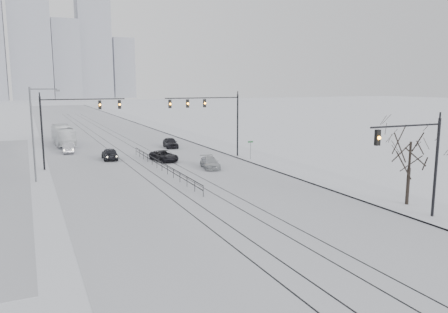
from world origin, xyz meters
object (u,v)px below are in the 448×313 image
traffic_mast_near (420,155)px  box_truck (63,135)px  sedan_nb_front (164,156)px  sedan_nb_right (210,163)px  sedan_sb_inner (110,154)px  sedan_sb_outer (68,148)px  bare_tree (411,148)px  sedan_nb_far (170,143)px

traffic_mast_near → box_truck: bearing=110.6°
sedan_nb_front → sedan_nb_right: size_ratio=1.09×
sedan_sb_inner → box_truck: size_ratio=0.40×
traffic_mast_near → sedan_sb_outer: size_ratio=1.70×
sedan_nb_front → bare_tree: bearing=-78.0°
traffic_mast_near → sedan_nb_front: bearing=106.4°
traffic_mast_near → bare_tree: traffic_mast_near is taller
sedan_sb_inner → sedan_nb_far: sedan_nb_far is taller
bare_tree → sedan_nb_far: 38.32m
sedan_sb_outer → sedan_nb_front: size_ratio=0.89×
sedan_sb_inner → sedan_sb_outer: (-4.19, 7.75, -0.06)m
sedan_sb_outer → bare_tree: bearing=123.0°
traffic_mast_near → box_truck: (-18.77, 49.84, -3.07)m
traffic_mast_near → sedan_sb_inner: 36.89m
traffic_mast_near → sedan_sb_outer: traffic_mast_near is taller
bare_tree → sedan_nb_far: bearing=100.7°
sedan_sb_inner → sedan_nb_right: sedan_sb_inner is taller
sedan_nb_far → box_truck: 16.96m
sedan_nb_front → sedan_sb_outer: bearing=120.4°
sedan_sb_inner → sedan_sb_outer: 8.81m
sedan_sb_inner → traffic_mast_near: bearing=116.5°
sedan_nb_right → box_truck: box_truck is taller
traffic_mast_near → sedan_sb_inner: bearing=113.5°
sedan_nb_right → sedan_nb_front: bearing=127.3°
sedan_sb_inner → sedan_sb_outer: bearing=-58.7°
sedan_sb_outer → sedan_nb_front: 15.25m
box_truck → sedan_nb_front: bearing=114.9°
sedan_nb_front → box_truck: (-9.98, 19.94, 0.86)m
traffic_mast_near → sedan_nb_far: size_ratio=1.61×
box_truck → traffic_mast_near: bearing=108.9°
traffic_mast_near → bare_tree: 3.85m
sedan_nb_right → sedan_nb_far: size_ratio=0.97×
traffic_mast_near → box_truck: 53.34m
sedan_sb_inner → sedan_nb_far: (9.97, 6.83, 0.00)m
bare_tree → sedan_nb_right: (-7.86, 20.37, -3.88)m
traffic_mast_near → sedan_nb_far: bearing=96.5°
traffic_mast_near → sedan_nb_front: (-8.79, 29.90, -3.92)m
sedan_nb_right → box_truck: bearing=126.9°
sedan_nb_front → box_truck: bearing=105.9°
traffic_mast_near → sedan_nb_right: 24.32m
sedan_sb_inner → sedan_sb_outer: sedan_sb_inner is taller
sedan_nb_far → box_truck: (-14.13, 9.36, 0.76)m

